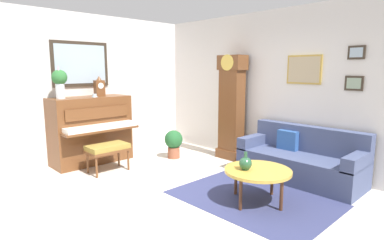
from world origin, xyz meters
name	(u,v)px	position (x,y,z in m)	size (l,w,h in m)	color
ground_plane	(168,198)	(0.00, 0.00, -0.05)	(6.40, 6.00, 0.10)	beige
wall_left	(81,87)	(-2.60, 0.00, 1.41)	(0.13, 4.90, 2.80)	silver
wall_back	(267,88)	(0.01, 2.40, 1.40)	(5.30, 0.13, 2.80)	silver
area_rug	(253,199)	(0.91, 0.76, 0.00)	(2.10, 1.50, 0.01)	navy
piano	(91,130)	(-2.23, -0.02, 0.63)	(0.87, 1.44, 1.25)	brown
piano_bench	(108,149)	(-1.52, -0.08, 0.41)	(0.42, 0.70, 0.48)	brown
grandfather_clock	(231,110)	(-0.59, 2.11, 0.96)	(0.52, 0.34, 2.03)	brown
couch	(301,160)	(0.97, 1.97, 0.31)	(1.90, 0.80, 0.84)	#424C70
coffee_table	(258,172)	(1.00, 0.71, 0.42)	(0.88, 0.88, 0.45)	gold
mantel_clock	(99,87)	(-2.23, 0.19, 1.42)	(0.13, 0.18, 0.38)	brown
flower_vase	(60,80)	(-2.23, -0.55, 1.56)	(0.26, 0.26, 0.58)	silver
teacup	(95,96)	(-2.14, 0.03, 1.27)	(0.12, 0.12, 0.06)	#ADC6D6
green_jug	(245,163)	(0.90, 0.58, 0.54)	(0.17, 0.17, 0.24)	#234C33
potted_plant	(174,142)	(-1.38, 1.29, 0.32)	(0.36, 0.36, 0.56)	#935138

